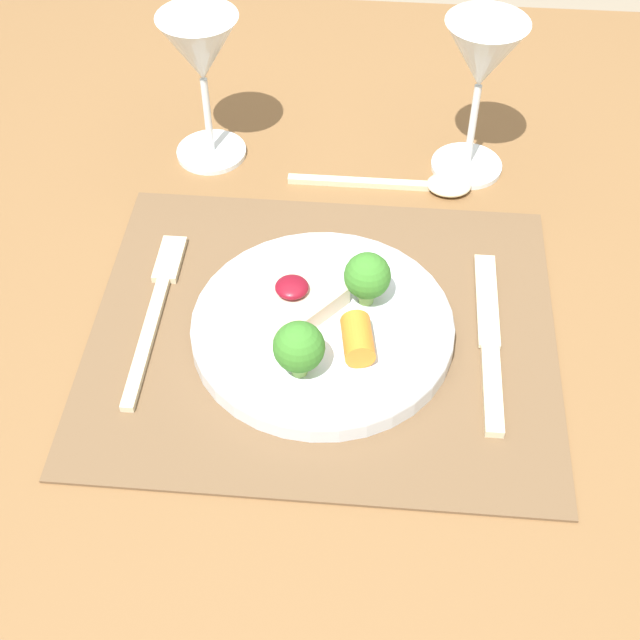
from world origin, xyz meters
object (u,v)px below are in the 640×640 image
fork (157,304)px  dinner_plate (320,324)px  spoon (423,184)px  wine_glass_near (482,64)px  knife (490,350)px  wine_glass_far (201,57)px

fork → dinner_plate: bearing=-8.4°
dinner_plate → spoon: 0.24m
fork → wine_glass_near: 0.40m
fork → knife: 0.31m
dinner_plate → knife: bearing=-3.1°
spoon → fork: bearing=-145.3°
knife → wine_glass_far: wine_glass_far is taller
dinner_plate → knife: size_ratio=1.11×
spoon → wine_glass_near: bearing=35.9°
knife → wine_glass_near: wine_glass_near is taller
dinner_plate → wine_glass_near: (0.14, 0.27, 0.11)m
fork → spoon: size_ratio=1.09×
fork → wine_glass_near: wine_glass_near is taller
dinner_plate → wine_glass_near: size_ratio=1.36×
spoon → wine_glass_far: bearing=166.3°
fork → wine_glass_near: bearing=39.1°
fork → wine_glass_far: bearing=87.5°
dinner_plate → knife: dinner_plate is taller
spoon → wine_glass_near: wine_glass_near is taller
dinner_plate → wine_glass_near: 0.32m
spoon → knife: bearing=-79.2°
knife → wine_glass_far: size_ratio=1.28×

